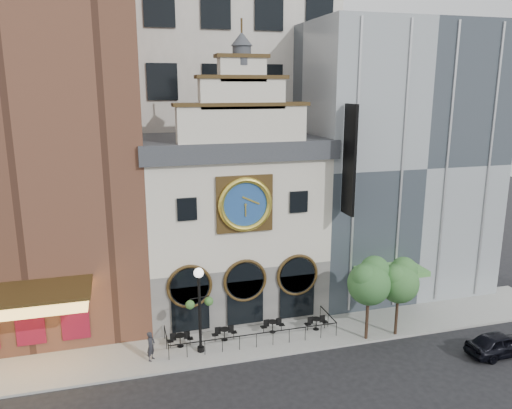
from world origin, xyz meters
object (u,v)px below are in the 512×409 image
Objects in this scene: tree_right at (399,280)px; bistro_2 at (273,326)px; pedestrian at (151,346)px; bistro_0 at (180,340)px; bistro_3 at (316,323)px; car_right at (500,344)px; lamppost at (199,301)px; bistro_1 at (224,333)px; tree_left at (370,280)px.

bistro_2 is at bearing 162.97° from tree_right.
bistro_0 is at bearing -25.04° from pedestrian.
bistro_3 is 11.02m from car_right.
pedestrian is 15.69m from tree_right.
lamppost is at bearing -174.91° from bistro_3.
bistro_1 is 4.75m from pedestrian.
tree_left is (5.51, -2.33, 3.43)m from bistro_2.
bistro_1 is 3.22m from bistro_2.
bistro_2 is at bearing 3.44° from lamppost.
pedestrian is 0.33× the size of lamppost.
bistro_1 is 3.41m from lamppost.
car_right is 0.79× the size of tree_left.
pedestrian is at bearing -170.70° from bistro_2.
bistro_3 is 8.28m from lamppost.
bistro_0 is 6.00m from bistro_2.
tree_right reaches higher than bistro_3.
bistro_1 is 9.62m from tree_left.
bistro_3 is 0.30× the size of tree_left.
tree_right is (10.81, -2.17, 3.24)m from bistro_1.
car_right is at bearing -20.90° from bistro_1.
bistro_3 is at bearing -51.18° from pedestrian.
pedestrian is (-7.81, -1.28, 0.42)m from bistro_2.
bistro_1 is 6.09m from bistro_3.
tree_right is (12.47, -1.23, 0.42)m from lamppost.
bistro_3 is at bearing 157.89° from tree_right.
tree_right is at bearing -11.37° from bistro_1.
car_right is at bearing -28.90° from tree_left.
car_right reaches higher than bistro_3.
lamppost reaches higher than tree_right.
car_right is at bearing -25.41° from lamppost.
bistro_0 is 3.16m from lamppost.
bistro_1 is 1.00× the size of bistro_2.
tree_left is (13.32, -1.05, 3.01)m from pedestrian.
bistro_1 and bistro_3 have the same top height.
car_right reaches higher than bistro_1.
bistro_1 is 11.49m from tree_right.
bistro_3 is 0.38× the size of car_right.
lamppost reaches higher than bistro_0.
bistro_1 is at bearing 0.89° from bistro_0.
bistro_1 is 0.89× the size of pedestrian.
pedestrian is at bearing 175.50° from tree_left.
tree_left is at bearing -36.04° from bistro_3.
tree_left is at bearing -60.33° from pedestrian.
tree_right is (7.60, -2.33, 3.24)m from bistro_2.
bistro_1 is 1.00× the size of bistro_3.
bistro_3 is 6.04m from tree_right.
bistro_2 is 7.92m from pedestrian.
bistro_2 is 0.38× the size of car_right.
tree_left is (10.39, -1.23, 0.61)m from lamppost.
tree_right reaches higher than pedestrian.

